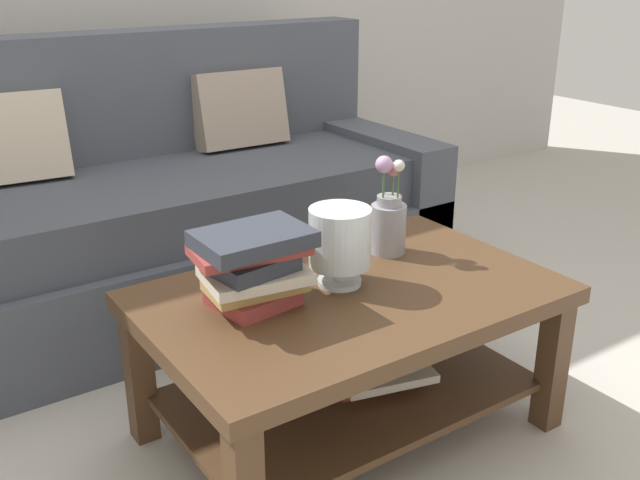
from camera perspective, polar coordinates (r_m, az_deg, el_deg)
name	(u,v)px	position (r m, az deg, el deg)	size (l,w,h in m)	color
ground_plane	(301,372)	(2.56, -1.45, -10.27)	(10.00, 10.00, 0.00)	#B7B2A8
couch	(161,216)	(3.00, -12.26, 1.87)	(2.23, 0.90, 1.06)	#474C56
coffee_table	(351,331)	(2.12, 2.44, -7.13)	(1.15, 0.74, 0.47)	#4C331E
book_stack_main	(253,266)	(1.91, -5.25, -2.02)	(0.31, 0.24, 0.22)	#993833
glass_hurricane_vase	(340,240)	(2.03, 1.55, 0.01)	(0.18, 0.18, 0.23)	silver
flower_pitcher	(388,218)	(2.27, 5.35, 1.74)	(0.11, 0.11, 0.32)	gray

